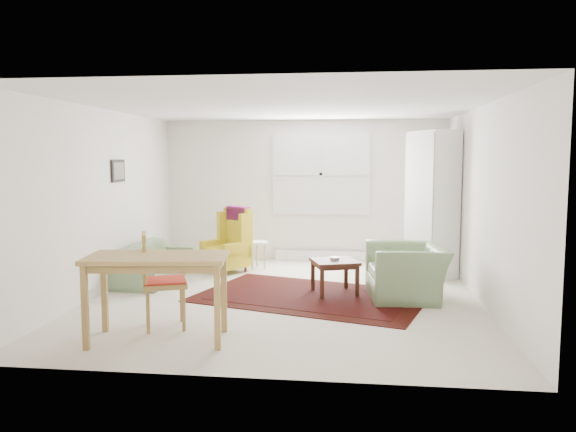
# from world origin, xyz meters

# --- Properties ---
(room) EXTENTS (5.04, 5.54, 2.51)m
(room) POSITION_xyz_m (0.02, 0.21, 1.26)
(room) COLOR beige
(room) RESTS_ON ground
(rug) EXTENTS (3.35, 2.66, 0.03)m
(rug) POSITION_xyz_m (0.34, 0.06, 0.01)
(rug) COLOR black
(rug) RESTS_ON ground
(sofa) EXTENTS (0.78, 1.87, 0.75)m
(sofa) POSITION_xyz_m (-2.10, 0.89, 0.37)
(sofa) COLOR #6B885B
(sofa) RESTS_ON ground
(armchair) EXTENTS (1.05, 1.18, 0.84)m
(armchair) POSITION_xyz_m (1.58, 0.13, 0.42)
(armchair) COLOR #6B885B
(armchair) RESTS_ON ground
(wingback_chair) EXTENTS (0.86, 0.87, 1.05)m
(wingback_chair) POSITION_xyz_m (-1.15, 1.50, 0.52)
(wingback_chair) COLOR gold
(wingback_chair) RESTS_ON ground
(coffee_table) EXTENTS (0.73, 0.73, 0.47)m
(coffee_table) POSITION_xyz_m (0.64, 0.26, 0.24)
(coffee_table) COLOR #411D14
(coffee_table) RESTS_ON ground
(stool) EXTENTS (0.41, 0.41, 0.46)m
(stool) POSITION_xyz_m (-0.69, 1.87, 0.23)
(stool) COLOR white
(stool) RESTS_ON ground
(cabinet) EXTENTS (0.78, 1.01, 2.25)m
(cabinet) POSITION_xyz_m (2.10, 1.71, 1.12)
(cabinet) COLOR white
(cabinet) RESTS_ON ground
(desk) EXTENTS (1.45, 0.85, 0.87)m
(desk) POSITION_xyz_m (-1.06, -1.89, 0.44)
(desk) COLOR #A98444
(desk) RESTS_ON ground
(desk_chair) EXTENTS (0.59, 0.59, 1.04)m
(desk_chair) POSITION_xyz_m (-1.13, -1.47, 0.52)
(desk_chair) COLOR #A98444
(desk_chair) RESTS_ON ground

